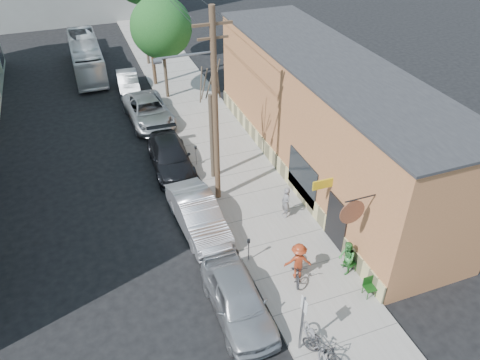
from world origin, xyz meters
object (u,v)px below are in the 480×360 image
object	(u,v)px
patio_chair_a	(350,263)
patio_chair_b	(370,288)
car_1	(198,215)
car_3	(149,111)
parked_bike_b	(315,341)
parking_meter_far	(196,152)
cyclist	(298,261)
car_4	(128,82)
parked_bike_a	(323,349)
sign_post	(302,319)
tree_bare	(212,138)
patron_grey	(286,202)
parking_meter_near	(249,246)
car_0	(238,299)
patron_green	(347,258)
tree_leafy_mid	(161,27)
utility_pole_near	(214,108)
bus	(86,56)
car_2	(170,156)

from	to	relation	value
patio_chair_a	patio_chair_b	size ratio (longest dim) A/B	1.00
car_1	car_3	world-z (taller)	car_1
patio_chair_a	parked_bike_b	xyz separation A→B (m)	(-3.38, -3.12, 0.10)
parking_meter_far	car_1	world-z (taller)	car_1
cyclist	car_4	bearing A→B (deg)	-63.62
cyclist	parked_bike_a	size ratio (longest dim) A/B	1.06
car_3	sign_post	bearing A→B (deg)	-88.24
car_3	car_4	distance (m)	5.61
tree_bare	cyclist	world-z (taller)	tree_bare
sign_post	car_3	world-z (taller)	sign_post
patron_grey	car_4	bearing A→B (deg)	-165.52
parking_meter_near	car_0	size ratio (longest dim) A/B	0.25
patron_grey	patron_green	bearing A→B (deg)	10.21
tree_bare	parked_bike_a	distance (m)	12.71
tree_bare	parking_meter_far	bearing A→B (deg)	110.02
car_3	patron_green	bearing A→B (deg)	-75.92
tree_bare	tree_leafy_mid	distance (m)	11.54
parked_bike_a	parked_bike_b	distance (m)	0.38
tree_bare	car_3	distance (m)	8.47
parked_bike_a	patio_chair_b	bearing A→B (deg)	-0.32
utility_pole_near	patio_chair_a	world-z (taller)	utility_pole_near
car_0	tree_leafy_mid	bearing A→B (deg)	84.73
parking_meter_near	patio_chair_a	size ratio (longest dim) A/B	1.41
tree_bare	car_4	size ratio (longest dim) A/B	1.16
car_1	car_4	world-z (taller)	car_1
utility_pole_near	car_1	xyz separation A→B (m)	(-1.59, -1.93, -4.55)
patio_chair_a	car_3	xyz separation A→B (m)	(-5.43, 17.07, 0.22)
parking_meter_far	patron_green	bearing A→B (deg)	-70.75
car_0	car_1	xyz separation A→B (m)	(0.00, 5.60, 0.01)
cyclist	car_0	bearing A→B (deg)	33.31
patio_chair_a	patron_green	world-z (taller)	patron_green
tree_bare	patron_grey	size ratio (longest dim) A/B	2.96
utility_pole_near	patron_green	xyz separation A→B (m)	(3.56, -7.14, -4.43)
parking_meter_near	cyclist	bearing A→B (deg)	-45.78
car_3	bus	distance (m)	11.05
sign_post	patio_chair_b	size ratio (longest dim) A/B	3.18
utility_pole_near	tree_leafy_mid	xyz separation A→B (m)	(0.41, 13.18, -0.06)
parking_meter_near	car_0	xyz separation A→B (m)	(-1.45, -2.55, -0.13)
parking_meter_near	bus	distance (m)	25.95
cyclist	patio_chair_b	bearing A→B (deg)	156.36
utility_pole_near	patio_chair_a	size ratio (longest dim) A/B	11.36
tree_bare	car_1	size ratio (longest dim) A/B	0.97
patio_chair_a	parked_bike_b	size ratio (longest dim) A/B	0.43
parking_meter_near	parked_bike_a	world-z (taller)	parking_meter_near
utility_pole_near	bus	world-z (taller)	utility_pole_near
parking_meter_near	utility_pole_near	size ratio (longest dim) A/B	0.12
parking_meter_far	patio_chair_a	size ratio (longest dim) A/B	1.41
car_2	patron_green	bearing A→B (deg)	-62.79
patron_green	car_1	size ratio (longest dim) A/B	0.32
utility_pole_near	patron_grey	world-z (taller)	utility_pole_near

